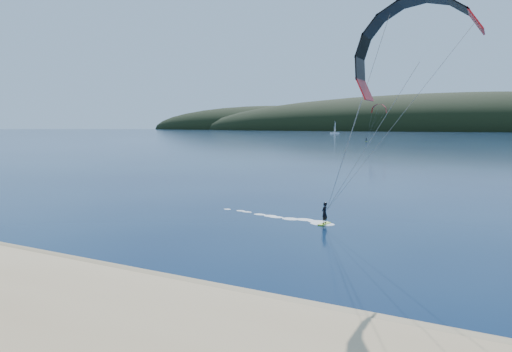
# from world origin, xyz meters

# --- Properties ---
(ground) EXTENTS (1800.00, 1800.00, 0.00)m
(ground) POSITION_xyz_m (0.00, 0.00, 0.00)
(ground) COLOR #071534
(ground) RESTS_ON ground
(wet_sand) EXTENTS (220.00, 2.50, 0.10)m
(wet_sand) POSITION_xyz_m (0.00, 4.50, 0.05)
(wet_sand) COLOR #897250
(wet_sand) RESTS_ON ground
(headland) EXTENTS (1200.00, 310.00, 140.00)m
(headland) POSITION_xyz_m (0.63, 745.28, 0.00)
(headland) COLOR black
(headland) RESTS_ON ground
(kitesurfer_near) EXTENTS (22.39, 9.31, 15.58)m
(kitesurfer_near) POSITION_xyz_m (11.43, 15.45, 11.01)
(kitesurfer_near) COLOR #A0D318
(kitesurfer_near) RESTS_ON ground
(kitesurfer_far) EXTENTS (11.14, 6.94, 16.07)m
(kitesurfer_far) POSITION_xyz_m (-34.32, 205.21, 13.97)
(kitesurfer_far) COLOR #A0D318
(kitesurfer_far) RESTS_ON ground
(sailboat) EXTENTS (8.80, 6.04, 12.34)m
(sailboat) POSITION_xyz_m (-121.09, 404.67, 0.91)
(sailboat) COLOR white
(sailboat) RESTS_ON ground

